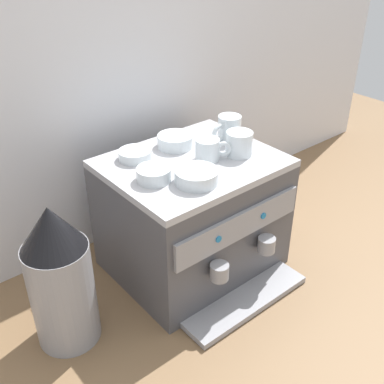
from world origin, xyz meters
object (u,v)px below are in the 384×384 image
(ceramic_cup_2, at_px, (209,149))
(ceramic_bowl_0, at_px, (154,175))
(ceramic_bowl_2, at_px, (175,141))
(coffee_grinder, at_px, (60,277))
(milk_pitcher, at_px, (269,205))
(ceramic_bowl_1, at_px, (135,155))
(espresso_machine, at_px, (193,216))
(ceramic_cup_1, at_px, (239,143))
(ceramic_cup_0, at_px, (228,129))
(ceramic_bowl_3, at_px, (196,177))

(ceramic_cup_2, bearing_deg, ceramic_bowl_0, 179.66)
(ceramic_bowl_2, xyz_separation_m, coffee_grinder, (-0.51, -0.14, -0.20))
(coffee_grinder, height_order, milk_pitcher, coffee_grinder)
(ceramic_cup_2, height_order, milk_pitcher, ceramic_cup_2)
(ceramic_cup_2, height_order, ceramic_bowl_1, ceramic_cup_2)
(espresso_machine, xyz_separation_m, ceramic_bowl_0, (-0.16, -0.02, 0.22))
(ceramic_cup_1, relative_size, ceramic_bowl_2, 0.94)
(ceramic_cup_2, height_order, ceramic_bowl_2, ceramic_cup_2)
(ceramic_cup_0, xyz_separation_m, ceramic_cup_2, (-0.14, -0.06, -0.01))
(ceramic_bowl_2, bearing_deg, ceramic_bowl_3, -113.70)
(ceramic_bowl_3, bearing_deg, milk_pitcher, 14.19)
(espresso_machine, bearing_deg, ceramic_bowl_1, 136.36)
(espresso_machine, distance_m, ceramic_cup_0, 0.31)
(espresso_machine, relative_size, ceramic_bowl_3, 4.31)
(ceramic_cup_0, height_order, ceramic_cup_1, ceramic_cup_0)
(espresso_machine, height_order, ceramic_cup_0, ceramic_cup_0)
(ceramic_bowl_0, xyz_separation_m, milk_pitcher, (0.57, 0.03, -0.35))
(ceramic_cup_1, relative_size, ceramic_bowl_0, 1.09)
(coffee_grinder, bearing_deg, espresso_machine, 2.48)
(espresso_machine, height_order, ceramic_bowl_2, ceramic_bowl_2)
(coffee_grinder, relative_size, milk_pitcher, 3.22)
(ceramic_cup_1, xyz_separation_m, milk_pitcher, (0.26, 0.07, -0.37))
(ceramic_cup_0, bearing_deg, ceramic_bowl_1, 165.45)
(ceramic_bowl_1, height_order, ceramic_bowl_2, ceramic_bowl_2)
(ceramic_bowl_3, height_order, milk_pitcher, ceramic_bowl_3)
(ceramic_bowl_2, bearing_deg, ceramic_cup_0, -23.80)
(ceramic_cup_2, relative_size, ceramic_bowl_3, 0.80)
(ceramic_cup_0, xyz_separation_m, ceramic_cup_1, (-0.05, -0.10, -0.00))
(ceramic_cup_2, bearing_deg, ceramic_cup_0, 24.21)
(ceramic_bowl_1, xyz_separation_m, coffee_grinder, (-0.35, -0.15, -0.20))
(ceramic_bowl_1, height_order, coffee_grinder, coffee_grinder)
(ceramic_cup_2, distance_m, ceramic_bowl_3, 0.15)
(espresso_machine, xyz_separation_m, ceramic_bowl_1, (-0.13, 0.12, 0.22))
(ceramic_bowl_1, relative_size, milk_pitcher, 0.75)
(espresso_machine, distance_m, milk_pitcher, 0.42)
(ceramic_bowl_1, distance_m, ceramic_bowl_3, 0.24)
(ceramic_cup_0, xyz_separation_m, ceramic_bowl_3, (-0.27, -0.15, -0.02))
(milk_pitcher, bearing_deg, espresso_machine, -178.20)
(ceramic_bowl_1, relative_size, ceramic_bowl_3, 0.82)
(ceramic_bowl_1, bearing_deg, ceramic_cup_1, -33.44)
(ceramic_bowl_0, height_order, ceramic_bowl_3, same)
(ceramic_bowl_3, bearing_deg, ceramic_bowl_0, 134.30)
(ceramic_cup_2, relative_size, ceramic_bowl_0, 1.00)
(ceramic_bowl_3, relative_size, coffee_grinder, 0.28)
(ceramic_cup_1, relative_size, ceramic_cup_2, 1.09)
(ceramic_cup_1, bearing_deg, coffee_grinder, 176.86)
(ceramic_cup_2, bearing_deg, milk_pitcher, 5.63)
(ceramic_bowl_1, bearing_deg, ceramic_cup_2, -40.20)
(ceramic_bowl_0, xyz_separation_m, ceramic_bowl_2, (0.18, 0.14, 0.00))
(ceramic_bowl_0, bearing_deg, ceramic_bowl_1, 77.22)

